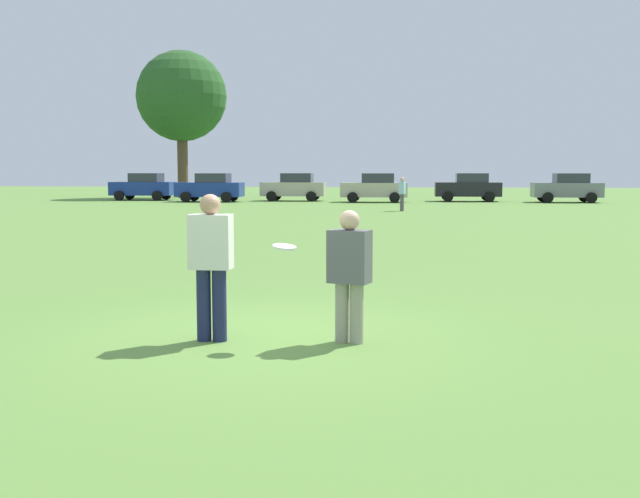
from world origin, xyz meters
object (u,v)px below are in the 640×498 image
at_px(parked_car_far_right, 568,188).
at_px(parked_car_mid_left, 210,187).
at_px(player_defender, 349,269).
at_px(parked_car_near_right, 469,187).
at_px(parked_car_center, 294,187).
at_px(frisbee, 284,247).
at_px(player_thrower, 211,259).
at_px(parked_car_near_left, 144,186).
at_px(bystander_sideline_watcher, 402,192).
at_px(parked_car_mid_right, 375,188).

bearing_deg(parked_car_far_right, parked_car_mid_left, -175.16).
bearing_deg(player_defender, parked_car_mid_left, 107.66).
height_order(parked_car_mid_left, parked_car_near_right, same).
bearing_deg(parked_car_center, player_defender, -79.80).
xyz_separation_m(parked_car_center, parked_car_near_right, (11.36, 0.54, 0.00)).
height_order(player_defender, parked_car_near_right, parked_car_near_right).
relative_size(parked_car_center, parked_car_near_right, 1.00).
height_order(frisbee, parked_car_mid_left, parked_car_mid_left).
distance_m(frisbee, parked_car_mid_left, 41.43).
height_order(player_defender, parked_car_mid_left, parked_car_mid_left).
height_order(player_thrower, frisbee, player_thrower).
distance_m(parked_car_mid_left, parked_car_far_right, 22.59).
relative_size(player_defender, frisbee, 5.55).
bearing_deg(player_thrower, frisbee, -4.64).
relative_size(frisbee, parked_car_near_left, 0.06).
bearing_deg(bystander_sideline_watcher, parked_car_near_left, 145.44).
bearing_deg(parked_car_center, parked_car_far_right, -0.88).
distance_m(player_defender, parked_car_center, 42.35).
bearing_deg(parked_car_near_right, frisbee, -96.16).
xyz_separation_m(parked_car_mid_left, parked_car_near_right, (16.44, 2.71, 0.00)).
bearing_deg(parked_car_far_right, parked_car_near_right, 172.43).
distance_m(frisbee, parked_car_mid_right, 40.41).
relative_size(player_defender, parked_car_mid_left, 0.36).
bearing_deg(parked_car_center, frisbee, -80.80).
height_order(parked_car_near_left, parked_car_far_right, same).
bearing_deg(parked_car_near_left, bystander_sideline_watcher, -34.56).
xyz_separation_m(parked_car_mid_left, bystander_sideline_watcher, (12.46, -10.06, 0.01)).
bearing_deg(parked_car_near_left, parked_car_far_right, -0.46).
relative_size(parked_car_mid_left, bystander_sideline_watcher, 2.55).
xyz_separation_m(player_thrower, parked_car_mid_left, (-10.99, 39.62, -0.03)).
xyz_separation_m(player_thrower, parked_car_near_right, (5.45, 42.33, -0.03)).
bearing_deg(parked_car_mid_right, parked_car_far_right, 5.76).
bearing_deg(parked_car_near_right, bystander_sideline_watcher, -107.30).
xyz_separation_m(parked_car_near_right, parked_car_far_right, (6.06, -0.81, 0.00)).
bearing_deg(parked_car_far_right, parked_car_mid_right, -174.24).
height_order(parked_car_near_left, parked_car_near_right, same).
bearing_deg(parked_car_near_left, parked_car_center, 0.24).
xyz_separation_m(parked_car_mid_left, parked_car_far_right, (22.50, 1.91, 0.00)).
relative_size(parked_car_near_left, parked_car_near_right, 1.00).
height_order(player_defender, frisbee, player_defender).
height_order(parked_car_mid_left, parked_car_far_right, same).
bearing_deg(frisbee, player_defender, 14.56).
distance_m(frisbee, parked_car_near_left, 45.18).
bearing_deg(parked_car_mid_right, parked_car_mid_left, -176.20).
xyz_separation_m(player_defender, frisbee, (-0.72, -0.19, 0.26)).
xyz_separation_m(player_defender, parked_car_near_right, (3.86, 42.22, 0.08)).
bearing_deg(parked_car_center, bystander_sideline_watcher, -58.89).
distance_m(player_thrower, parked_car_center, 42.21).
bearing_deg(player_thrower, parked_car_mid_right, 90.69).
bearing_deg(player_thrower, parked_car_near_left, 111.25).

